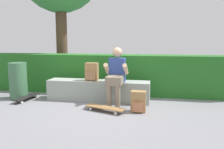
# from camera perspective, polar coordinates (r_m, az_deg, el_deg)

# --- Properties ---
(ground_plane) EXTENTS (24.00, 24.00, 0.00)m
(ground_plane) POSITION_cam_1_polar(r_m,az_deg,el_deg) (5.06, -4.30, -7.19)
(ground_plane) COLOR gray
(bench_main) EXTENTS (2.32, 0.45, 0.46)m
(bench_main) POSITION_cam_1_polar(r_m,az_deg,el_deg) (5.31, -3.40, -3.92)
(bench_main) COLOR #959F94
(bench_main) RESTS_ON ground
(person_skater) EXTENTS (0.49, 0.62, 1.21)m
(person_skater) POSITION_cam_1_polar(r_m,az_deg,el_deg) (4.93, 1.02, 0.19)
(person_skater) COLOR #2D4793
(person_skater) RESTS_ON ground
(skateboard_near_person) EXTENTS (0.82, 0.45, 0.09)m
(skateboard_near_person) POSITION_cam_1_polar(r_m,az_deg,el_deg) (4.50, -1.74, -8.14)
(skateboard_near_person) COLOR olive
(skateboard_near_person) RESTS_ON ground
(skateboard_beside_bench) EXTENTS (0.27, 0.81, 0.09)m
(skateboard_beside_bench) POSITION_cam_1_polar(r_m,az_deg,el_deg) (5.68, -20.17, -5.19)
(skateboard_beside_bench) COLOR black
(skateboard_beside_bench) RESTS_ON ground
(backpack_on_bench) EXTENTS (0.28, 0.23, 0.40)m
(backpack_on_bench) POSITION_cam_1_polar(r_m,az_deg,el_deg) (5.26, -4.99, 0.62)
(backpack_on_bench) COLOR #A37A47
(backpack_on_bench) RESTS_ON bench_main
(backpack_on_ground) EXTENTS (0.28, 0.23, 0.40)m
(backpack_on_ground) POSITION_cam_1_polar(r_m,az_deg,el_deg) (4.48, 6.47, -6.68)
(backpack_on_ground) COLOR #A37A47
(backpack_on_ground) RESTS_ON ground
(hedge_row) EXTENTS (6.40, 0.72, 0.99)m
(hedge_row) POSITION_cam_1_polar(r_m,az_deg,el_deg) (6.11, -2.47, 0.25)
(hedge_row) COLOR #256722
(hedge_row) RESTS_ON ground
(trash_bin) EXTENTS (0.40, 0.40, 0.85)m
(trash_bin) POSITION_cam_1_polar(r_m,az_deg,el_deg) (5.85, -22.02, -1.42)
(trash_bin) COLOR #3D6B47
(trash_bin) RESTS_ON ground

